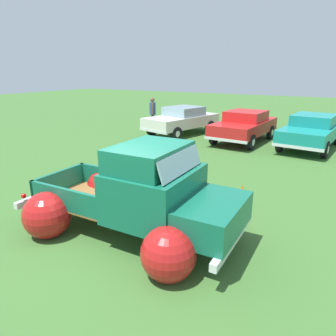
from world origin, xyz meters
TOP-DOWN VIEW (x-y plane):
  - ground_plane at (0.00, 0.00)m, footprint 80.00×80.00m
  - vintage_pickup_truck at (0.39, 0.01)m, footprint 4.66×2.84m
  - show_car_0 at (-3.96, 9.81)m, footprint 2.83×4.53m
  - show_car_1 at (-0.59, 9.71)m, footprint 2.22×4.33m
  - show_car_2 at (2.30, 9.96)m, footprint 2.33×4.62m
  - spectator_0 at (-5.90, 9.96)m, footprint 0.47×0.49m
  - lane_cone_0 at (1.67, 2.31)m, footprint 0.36×0.36m

SIDE VIEW (x-z plane):
  - ground_plane at x=0.00m, z-range 0.00..0.00m
  - lane_cone_0 at x=1.67m, z-range 0.00..0.63m
  - vintage_pickup_truck at x=0.39m, z-range -0.22..1.74m
  - show_car_0 at x=-3.96m, z-range 0.07..1.50m
  - show_car_1 at x=-0.59m, z-range 0.07..1.50m
  - show_car_2 at x=2.30m, z-range 0.07..1.50m
  - spectator_0 at x=-5.90m, z-range 0.14..1.96m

